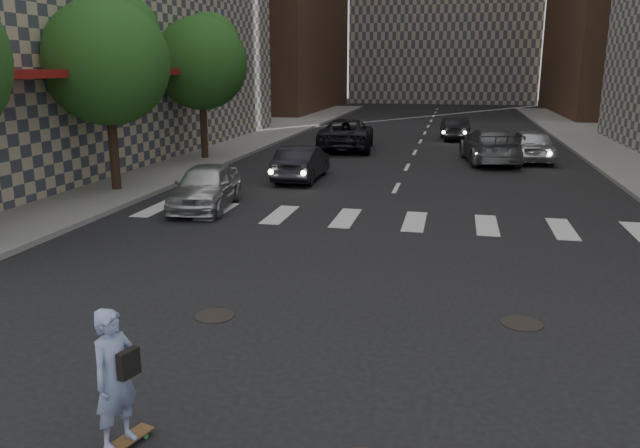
# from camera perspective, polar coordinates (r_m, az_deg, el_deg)

# --- Properties ---
(ground) EXTENTS (160.00, 160.00, 0.00)m
(ground) POSITION_cam_1_polar(r_m,az_deg,el_deg) (9.72, -1.02, -12.05)
(ground) COLOR black
(ground) RESTS_ON ground
(sidewalk_left) EXTENTS (13.00, 80.00, 0.15)m
(sidewalk_left) POSITION_cam_1_polar(r_m,az_deg,el_deg) (33.19, -17.84, 6.18)
(sidewalk_left) COLOR gray
(sidewalk_left) RESTS_ON ground
(tree_b) EXTENTS (4.20, 4.20, 6.60)m
(tree_b) POSITION_cam_1_polar(r_m,az_deg,el_deg) (22.73, -18.68, 14.34)
(tree_b) COLOR #382619
(tree_b) RESTS_ON sidewalk_left
(tree_c) EXTENTS (4.20, 4.20, 6.60)m
(tree_c) POSITION_cam_1_polar(r_m,az_deg,el_deg) (29.91, -10.67, 14.60)
(tree_c) COLOR #382619
(tree_c) RESTS_ON sidewalk_left
(manhole_b) EXTENTS (0.70, 0.70, 0.02)m
(manhole_b) POSITION_cam_1_polar(r_m,az_deg,el_deg) (11.32, -9.61, -8.27)
(manhole_b) COLOR black
(manhole_b) RESTS_ON ground
(manhole_c) EXTENTS (0.70, 0.70, 0.02)m
(manhole_c) POSITION_cam_1_polar(r_m,az_deg,el_deg) (11.40, 17.98, -8.64)
(manhole_c) COLOR black
(manhole_c) RESTS_ON ground
(skateboarder) EXTENTS (0.55, 0.90, 1.74)m
(skateboarder) POSITION_cam_1_polar(r_m,az_deg,el_deg) (7.53, -18.19, -13.28)
(skateboarder) COLOR brown
(skateboarder) RESTS_ON ground
(silver_sedan) EXTENTS (2.13, 4.24, 1.39)m
(silver_sedan) POSITION_cam_1_polar(r_m,az_deg,el_deg) (19.73, -10.40, 3.42)
(silver_sedan) COLOR silver
(silver_sedan) RESTS_ON ground
(traffic_car_a) EXTENTS (1.44, 4.10, 1.35)m
(traffic_car_a) POSITION_cam_1_polar(r_m,az_deg,el_deg) (24.37, -1.68, 5.62)
(traffic_car_a) COLOR black
(traffic_car_a) RESTS_ON ground
(traffic_car_b) EXTENTS (2.92, 5.67, 1.57)m
(traffic_car_b) POSITION_cam_1_polar(r_m,az_deg,el_deg) (29.88, 15.26, 6.93)
(traffic_car_b) COLOR #5A5D62
(traffic_car_b) RESTS_ON ground
(traffic_car_c) EXTENTS (3.30, 6.15, 1.64)m
(traffic_car_c) POSITION_cam_1_polar(r_m,az_deg,el_deg) (33.56, 2.43, 8.21)
(traffic_car_c) COLOR black
(traffic_car_c) RESTS_ON ground
(traffic_car_d) EXTENTS (2.14, 4.64, 1.54)m
(traffic_car_d) POSITION_cam_1_polar(r_m,az_deg,el_deg) (30.97, 18.65, 6.89)
(traffic_car_d) COLOR #B3B6BB
(traffic_car_d) RESTS_ON ground
(traffic_car_e) EXTENTS (1.84, 4.20, 1.34)m
(traffic_car_e) POSITION_cam_1_polar(r_m,az_deg,el_deg) (39.14, 12.20, 8.54)
(traffic_car_e) COLOR black
(traffic_car_e) RESTS_ON ground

